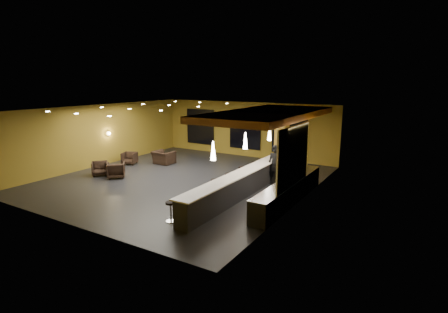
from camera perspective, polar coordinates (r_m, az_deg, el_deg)
The scene contains 35 objects.
floor at distance 17.57m, azimuth -6.46°, elevation -3.89°, with size 12.00×13.00×0.10m, color black.
ceiling at distance 16.93m, azimuth -6.75°, elevation 7.90°, with size 12.00×13.00×0.10m, color black.
wall_back at distance 22.63m, azimuth 3.58°, elevation 4.46°, with size 12.00×0.10×3.50m, color olive.
wall_front at distance 12.75m, azimuth -24.85°, elevation -2.80°, with size 12.00×0.10×3.50m, color olive.
wall_left at distance 21.36m, azimuth -19.60°, elevation 3.30°, with size 0.10×13.00×3.50m, color olive.
wall_right at distance 14.35m, azimuth 12.93°, elevation -0.38°, with size 0.10×13.00×3.50m, color olive.
wood_soffit at distance 15.75m, azimuth 7.24°, elevation 6.87°, with size 3.60×8.00×0.28m, color #AB6432.
window_left at distance 24.35m, azimuth -3.89°, elevation 4.89°, with size 2.20×0.06×2.40m, color black.
window_center at distance 22.54m, azimuth 3.45°, elevation 4.30°, with size 2.20×0.06×2.40m, color black.
window_right at distance 21.33m, azimuth 10.61°, elevation 3.66°, with size 2.20×0.06×2.40m, color black.
tile_backsplash at distance 13.40m, azimuth 11.27°, elevation -0.10°, with size 0.06×3.20×2.40m, color white.
bar_counter at distance 14.69m, azimuth 2.50°, elevation -4.82°, with size 0.60×8.00×1.00m, color black.
bar_top at distance 14.55m, azimuth 2.52°, elevation -2.85°, with size 0.78×8.10×0.05m, color white.
prep_counter at distance 14.36m, azimuth 10.53°, elevation -5.72°, with size 0.70×6.00×0.86m, color black.
prep_top at distance 14.23m, azimuth 10.60°, elevation -3.98°, with size 0.72×6.00×0.03m, color silver.
wall_shelf_lower at distance 13.35m, azimuth 10.34°, elevation -1.86°, with size 0.30×1.50×0.03m, color silver.
wall_shelf_upper at distance 13.25m, azimuth 10.41°, elevation 0.02°, with size 0.30×1.50×0.03m, color silver.
column at distance 18.48m, azimuth 9.39°, elevation 2.55°, with size 0.60×0.60×3.50m, color olive.
wall_sconce at distance 21.54m, azimuth -18.30°, elevation 3.60°, with size 0.22×0.22×0.22m, color #FFE5B2.
pendant_0 at distance 12.57m, azimuth -1.79°, elevation 0.95°, with size 0.20×0.20×0.70m, color white.
pendant_1 at distance 14.69m, azimuth 3.51°, elevation 2.59°, with size 0.20×0.20×0.70m, color white.
pendant_2 at distance 16.92m, azimuth 7.44°, elevation 3.79°, with size 0.20×0.20×0.70m, color white.
staff_a at distance 16.57m, azimuth 8.30°, elevation -1.38°, with size 0.69×0.45×1.88m, color black.
staff_b at distance 16.90m, azimuth 11.81°, elevation -1.79°, with size 0.76×0.59×1.57m, color black.
staff_c at distance 16.80m, azimuth 12.52°, elevation -1.72°, with size 0.82×0.53×1.68m, color black.
armchair_a at distance 19.21m, azimuth -19.61°, elevation -1.86°, with size 0.77×0.80×0.73m, color black.
armchair_b at distance 18.49m, azimuth -17.20°, elevation -2.15°, with size 0.83×0.85×0.78m, color black.
armchair_c at distance 21.26m, azimuth -15.17°, elevation -0.27°, with size 0.76×0.79×0.72m, color black.
armchair_d at distance 20.93m, azimuth -9.83°, elevation -0.16°, with size 1.16×1.02×0.76m, color black.
bar_stool_0 at distance 12.37m, azimuth -8.69°, elevation -8.48°, with size 0.37×0.37×0.72m.
bar_stool_1 at distance 13.54m, azimuth -4.26°, elevation -6.45°, with size 0.38×0.38×0.75m.
bar_stool_2 at distance 14.59m, azimuth -1.39°, elevation -4.87°, with size 0.41×0.41×0.81m.
bar_stool_3 at distance 15.75m, azimuth 0.77°, elevation -3.72°, with size 0.38×0.38×0.75m.
bar_stool_4 at distance 16.80m, azimuth 3.02°, elevation -2.61°, with size 0.40×0.40×0.79m.
bar_stool_5 at distance 18.03m, azimuth 5.13°, elevation -1.71°, with size 0.38×0.38×0.74m.
Camera 1 is at (10.34, -13.35, 4.81)m, focal length 28.00 mm.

